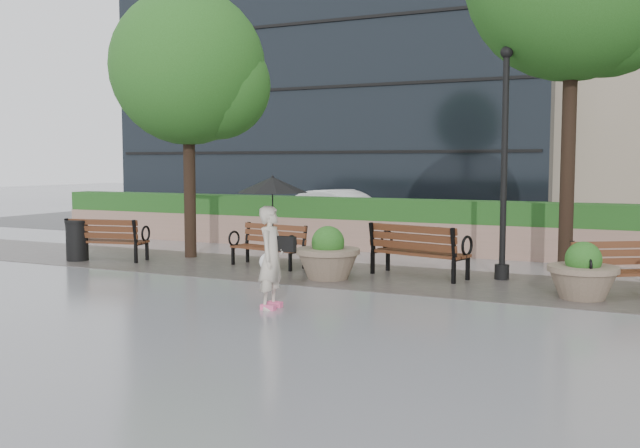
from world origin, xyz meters
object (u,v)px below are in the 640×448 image
at_px(trash_bin, 77,242).
at_px(pedestrian, 272,229).
at_px(bench_1, 268,255).
at_px(bench_2, 419,262).
at_px(planter_left, 328,258).
at_px(bench_3, 626,281).
at_px(car_right, 343,212).
at_px(planter_right, 583,277).
at_px(bench_0, 108,248).
at_px(car_left, 193,211).
at_px(lamppost, 504,178).

bearing_deg(trash_bin, pedestrian, -21.87).
height_order(bench_1, bench_2, bench_2).
distance_m(bench_2, planter_left, 1.82).
height_order(bench_3, planter_left, planter_left).
distance_m(bench_1, car_right, 7.63).
bearing_deg(car_right, planter_right, -121.43).
height_order(bench_2, planter_right, bench_2).
bearing_deg(bench_0, planter_left, 167.65).
xyz_separation_m(bench_0, bench_2, (7.27, 0.84, 0.02)).
relative_size(bench_0, bench_1, 1.07).
xyz_separation_m(bench_0, trash_bin, (-0.61, -0.33, 0.16)).
xyz_separation_m(bench_1, trash_bin, (-4.48, -1.08, 0.18)).
bearing_deg(planter_left, trash_bin, -178.40).
distance_m(bench_0, pedestrian, 6.90).
xyz_separation_m(bench_3, car_left, (-14.11, 7.17, 0.32)).
distance_m(planter_left, car_left, 11.65).
xyz_separation_m(planter_right, car_right, (-8.10, 8.35, 0.32)).
xyz_separation_m(bench_1, pedestrian, (2.25, -3.78, 0.98)).
xyz_separation_m(bench_1, planter_left, (1.87, -0.90, 0.14)).
xyz_separation_m(planter_right, pedestrian, (-4.32, -2.89, 0.87)).
xyz_separation_m(bench_1, planter_right, (6.57, -0.89, 0.11)).
xyz_separation_m(lamppost, car_right, (-6.48, 6.94, -1.29)).
xyz_separation_m(planter_left, pedestrian, (0.39, -2.88, 0.84)).
bearing_deg(planter_right, bench_1, 172.33).
height_order(car_right, pedestrian, pedestrian).
distance_m(bench_0, bench_1, 3.94).
xyz_separation_m(planter_left, trash_bin, (-6.35, -0.18, 0.04)).
height_order(bench_0, planter_left, planter_left).
bearing_deg(bench_0, bench_3, 170.96).
height_order(car_left, pedestrian, pedestrian).
relative_size(bench_1, lamppost, 0.40).
height_order(trash_bin, pedestrian, pedestrian).
bearing_deg(car_left, pedestrian, -143.30).
bearing_deg(lamppost, bench_2, -164.72).
height_order(bench_1, bench_3, bench_3).
distance_m(bench_1, lamppost, 5.26).
distance_m(bench_1, bench_2, 3.40).
xyz_separation_m(trash_bin, car_right, (2.95, 8.54, 0.25)).
bearing_deg(lamppost, bench_3, -22.14).
relative_size(planter_left, car_right, 0.30).
bearing_deg(lamppost, bench_1, -174.02).
relative_size(bench_1, bench_3, 0.99).
height_order(planter_left, car_right, car_right).
bearing_deg(bench_1, lamppost, 16.43).
bearing_deg(bench_1, bench_2, 12.04).
bearing_deg(lamppost, planter_right, -40.89).
bearing_deg(planter_right, lamppost, 139.11).
bearing_deg(bench_2, bench_1, 15.63).
height_order(planter_right, car_left, car_left).
bearing_deg(car_left, bench_1, -138.70).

